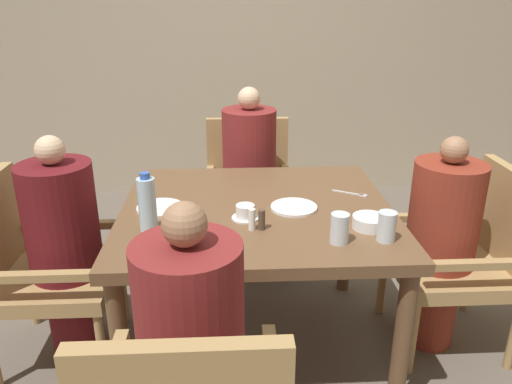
{
  "coord_description": "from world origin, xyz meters",
  "views": [
    {
      "loc": [
        -0.11,
        -2.04,
        1.62
      ],
      "look_at": [
        0.0,
        0.05,
        0.79
      ],
      "focal_mm": 35.0,
      "sensor_mm": 36.0,
      "label": 1
    }
  ],
  "objects": [
    {
      "name": "diner_in_left_chair",
      "position": [
        -0.86,
        0.0,
        0.56
      ],
      "size": [
        0.32,
        0.32,
        1.08
      ],
      "color": "#5B1419",
      "rests_on": "ground_plane"
    },
    {
      "name": "diner_in_far_chair",
      "position": [
        -0.0,
        0.81,
        0.59
      ],
      "size": [
        0.32,
        0.32,
        1.14
      ],
      "color": "maroon",
      "rests_on": "ground_plane"
    },
    {
      "name": "bowl_small",
      "position": [
        0.44,
        -0.24,
        0.77
      ],
      "size": [
        0.14,
        0.14,
        0.05
      ],
      "color": "white",
      "rests_on": "dining_table"
    },
    {
      "name": "teacup_with_saucer",
      "position": [
        -0.05,
        -0.12,
        0.77
      ],
      "size": [
        0.12,
        0.12,
        0.06
      ],
      "color": "white",
      "rests_on": "dining_table"
    },
    {
      "name": "chair_far_side",
      "position": [
        0.0,
        0.95,
        0.49
      ],
      "size": [
        0.53,
        0.54,
        0.89
      ],
      "color": "#A88451",
      "rests_on": "ground_plane"
    },
    {
      "name": "wall_back",
      "position": [
        0.0,
        2.19,
        1.4
      ],
      "size": [
        8.0,
        0.06,
        2.8
      ],
      "color": "tan",
      "rests_on": "ground_plane"
    },
    {
      "name": "fork_beside_plate",
      "position": [
        0.47,
        0.13,
        0.75
      ],
      "size": [
        0.16,
        0.1,
        0.0
      ],
      "color": "silver",
      "rests_on": "dining_table"
    },
    {
      "name": "chair_left_side",
      "position": [
        -1.01,
        0.0,
        0.49
      ],
      "size": [
        0.54,
        0.53,
        0.89
      ],
      "color": "#A88451",
      "rests_on": "ground_plane"
    },
    {
      "name": "ground_plane",
      "position": [
        0.0,
        0.0,
        0.0
      ],
      "size": [
        16.0,
        16.0,
        0.0
      ],
      "primitive_type": "plane",
      "color": "#60564C"
    },
    {
      "name": "diner_in_right_chair",
      "position": [
        0.86,
        0.0,
        0.54
      ],
      "size": [
        0.32,
        0.32,
        1.06
      ],
      "color": "maroon",
      "rests_on": "ground_plane"
    },
    {
      "name": "plate_main_left",
      "position": [
        -0.43,
        0.0,
        0.75
      ],
      "size": [
        0.21,
        0.21,
        0.01
      ],
      "color": "white",
      "rests_on": "dining_table"
    },
    {
      "name": "diner_in_near_chair",
      "position": [
        -0.24,
        -0.81,
        0.57
      ],
      "size": [
        0.32,
        0.32,
        1.11
      ],
      "color": "maroon",
      "rests_on": "ground_plane"
    },
    {
      "name": "plate_main_right",
      "position": [
        0.16,
        -0.03,
        0.75
      ],
      "size": [
        0.21,
        0.21,
        0.01
      ],
      "color": "white",
      "rests_on": "dining_table"
    },
    {
      "name": "chair_right_side",
      "position": [
        1.01,
        0.0,
        0.49
      ],
      "size": [
        0.54,
        0.53,
        0.89
      ],
      "color": "#A88451",
      "rests_on": "ground_plane"
    },
    {
      "name": "glass_tall_mid",
      "position": [
        0.48,
        -0.35,
        0.8
      ],
      "size": [
        0.07,
        0.07,
        0.12
      ],
      "color": "silver",
      "rests_on": "dining_table"
    },
    {
      "name": "pepper_shaker",
      "position": [
        0.01,
        -0.23,
        0.79
      ],
      "size": [
        0.03,
        0.03,
        0.09
      ],
      "color": "#4C3D2D",
      "rests_on": "dining_table"
    },
    {
      "name": "salt_shaker",
      "position": [
        -0.03,
        -0.23,
        0.79
      ],
      "size": [
        0.03,
        0.03,
        0.09
      ],
      "color": "white",
      "rests_on": "dining_table"
    },
    {
      "name": "dining_table",
      "position": [
        0.0,
        0.0,
        0.66
      ],
      "size": [
        1.2,
        1.09,
        0.74
      ],
      "color": "brown",
      "rests_on": "ground_plane"
    },
    {
      "name": "glass_tall_near",
      "position": [
        0.29,
        -0.36,
        0.8
      ],
      "size": [
        0.07,
        0.07,
        0.12
      ],
      "color": "silver",
      "rests_on": "dining_table"
    },
    {
      "name": "water_bottle",
      "position": [
        -0.44,
        -0.21,
        0.86
      ],
      "size": [
        0.07,
        0.07,
        0.24
      ],
      "color": "silver",
      "rests_on": "dining_table"
    }
  ]
}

